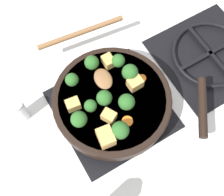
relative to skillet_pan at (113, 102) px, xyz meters
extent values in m
plane|color=silver|center=(0.00, 0.00, -0.06)|extent=(2.40, 2.40, 0.00)
cube|color=black|center=(0.00, 0.00, -0.06)|extent=(0.31, 0.31, 0.01)
torus|color=black|center=(0.00, 0.00, -0.04)|extent=(0.24, 0.24, 0.01)
cube|color=black|center=(0.00, 0.00, -0.04)|extent=(0.01, 0.23, 0.01)
cube|color=black|center=(0.00, 0.00, -0.04)|extent=(0.23, 0.01, 0.01)
cube|color=black|center=(0.00, 0.36, -0.06)|extent=(0.31, 0.31, 0.01)
torus|color=black|center=(0.00, 0.36, -0.04)|extent=(0.24, 0.24, 0.01)
cube|color=black|center=(0.00, 0.36, -0.04)|extent=(0.01, 0.23, 0.01)
cube|color=black|center=(0.00, 0.36, -0.04)|extent=(0.23, 0.01, 0.01)
cylinder|color=black|center=(0.00, 0.00, 0.00)|extent=(0.32, 0.32, 0.06)
cylinder|color=#5B3316|center=(0.00, 0.00, 0.00)|extent=(0.30, 0.30, 0.05)
torus|color=black|center=(0.00, 0.00, 0.02)|extent=(0.33, 0.33, 0.01)
cylinder|color=black|center=(0.14, 0.20, 0.01)|extent=(0.16, 0.12, 0.02)
ellipsoid|color=brown|center=(-0.06, 0.01, 0.03)|extent=(0.07, 0.06, 0.01)
cylinder|color=brown|center=(-0.23, 0.02, 0.03)|extent=(0.05, 0.27, 0.02)
cube|color=tan|center=(0.04, -0.04, 0.04)|extent=(0.04, 0.04, 0.03)
cube|color=tan|center=(0.00, 0.07, 0.04)|extent=(0.03, 0.04, 0.03)
cube|color=tan|center=(-0.03, -0.10, 0.04)|extent=(0.03, 0.04, 0.03)
cube|color=tan|center=(-0.10, 0.04, 0.04)|extent=(0.04, 0.03, 0.03)
cube|color=tan|center=(0.09, -0.07, 0.05)|extent=(0.05, 0.04, 0.04)
cylinder|color=#709956|center=(-0.09, -0.07, 0.03)|extent=(0.01, 0.01, 0.01)
sphere|color=#285B23|center=(-0.09, -0.07, 0.05)|extent=(0.04, 0.04, 0.04)
cylinder|color=#709956|center=(0.04, 0.02, 0.03)|extent=(0.01, 0.01, 0.01)
sphere|color=#285B23|center=(0.04, 0.02, 0.05)|extent=(0.04, 0.04, 0.04)
cylinder|color=#709956|center=(0.00, -0.07, 0.03)|extent=(0.01, 0.01, 0.01)
sphere|color=#285B23|center=(0.00, -0.07, 0.05)|extent=(0.03, 0.03, 0.03)
cylinder|color=#709956|center=(0.10, -0.04, 0.03)|extent=(0.01, 0.01, 0.01)
sphere|color=#285B23|center=(0.10, -0.04, 0.06)|extent=(0.05, 0.05, 0.05)
cylinder|color=#709956|center=(-0.11, 0.00, 0.03)|extent=(0.01, 0.01, 0.01)
sphere|color=#285B23|center=(-0.11, 0.00, 0.05)|extent=(0.04, 0.04, 0.04)
cylinder|color=#709956|center=(0.02, -0.11, 0.03)|extent=(0.01, 0.01, 0.01)
sphere|color=#285B23|center=(0.02, -0.11, 0.05)|extent=(0.04, 0.04, 0.04)
cylinder|color=#709956|center=(-0.03, 0.07, 0.03)|extent=(0.01, 0.01, 0.01)
sphere|color=#285B23|center=(-0.03, 0.07, 0.05)|extent=(0.05, 0.05, 0.05)
cylinder|color=#709956|center=(-0.08, 0.07, 0.03)|extent=(0.01, 0.01, 0.01)
sphere|color=#285B23|center=(-0.08, 0.07, 0.05)|extent=(0.04, 0.04, 0.04)
cylinder|color=#709956|center=(0.00, -0.03, 0.03)|extent=(0.01, 0.01, 0.01)
sphere|color=#285B23|center=(0.00, -0.03, 0.05)|extent=(0.04, 0.04, 0.04)
cylinder|color=orange|center=(-0.01, 0.10, 0.03)|extent=(0.02, 0.02, 0.01)
cylinder|color=orange|center=(0.08, 0.00, 0.03)|extent=(0.03, 0.03, 0.01)
cylinder|color=white|center=(-0.12, -0.23, -0.02)|extent=(0.04, 0.04, 0.07)
cylinder|color=#B7B7BC|center=(-0.12, -0.23, 0.02)|extent=(0.03, 0.03, 0.01)
camera|label=1|loc=(0.30, -0.18, 0.80)|focal=50.00mm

